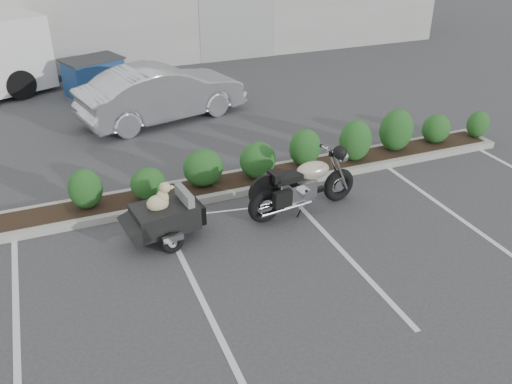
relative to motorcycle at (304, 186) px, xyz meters
name	(u,v)px	position (x,y,z in m)	size (l,w,h in m)	color
ground	(262,242)	(-1.18, -0.72, -0.56)	(90.00, 90.00, 0.00)	#38383A
planter_kerb	(266,178)	(-0.18, 1.48, -0.49)	(12.00, 1.00, 0.15)	#9E9E93
motorcycle	(304,186)	(0.00, 0.00, 0.00)	(2.45, 0.91, 1.41)	black
pet_trailer	(164,216)	(-2.79, 0.02, -0.07)	(1.98, 1.12, 1.17)	black
sedan	(162,93)	(-1.35, 6.07, 0.20)	(1.62, 4.63, 1.53)	silver
dumpster	(94,76)	(-2.84, 9.07, 0.01)	(2.04, 1.71, 1.14)	navy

